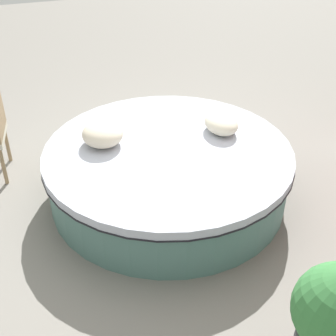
{
  "coord_description": "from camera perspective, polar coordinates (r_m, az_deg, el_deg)",
  "views": [
    {
      "loc": [
        3.5,
        -1.18,
        2.8
      ],
      "look_at": [
        0.0,
        0.0,
        0.32
      ],
      "focal_mm": 49.59,
      "sensor_mm": 36.0,
      "label": 1
    }
  ],
  "objects": [
    {
      "name": "ground_plane",
      "position": [
        4.63,
        0.0,
        -3.3
      ],
      "size": [
        16.0,
        16.0,
        0.0
      ],
      "primitive_type": "plane",
      "color": "gray"
    },
    {
      "name": "round_bed",
      "position": [
        4.47,
        0.0,
        -0.49
      ],
      "size": [
        2.35,
        2.35,
        0.53
      ],
      "color": "#4C726B",
      "rests_on": "ground_plane"
    },
    {
      "name": "throw_pillow_0",
      "position": [
        4.6,
        6.56,
        5.47
      ],
      "size": [
        0.41,
        0.31,
        0.18
      ],
      "primitive_type": "ellipsoid",
      "color": "beige",
      "rests_on": "round_bed"
    },
    {
      "name": "throw_pillow_1",
      "position": [
        4.4,
        -8.04,
        4.16
      ],
      "size": [
        0.41,
        0.39,
        0.21
      ],
      "primitive_type": "ellipsoid",
      "color": "beige",
      "rests_on": "round_bed"
    },
    {
      "name": "planter",
      "position": [
        3.13,
        19.96,
        -17.19
      ],
      "size": [
        0.57,
        0.57,
        0.85
      ],
      "color": "#4C4C51",
      "rests_on": "ground_plane"
    }
  ]
}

